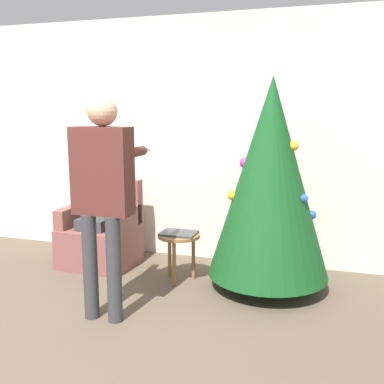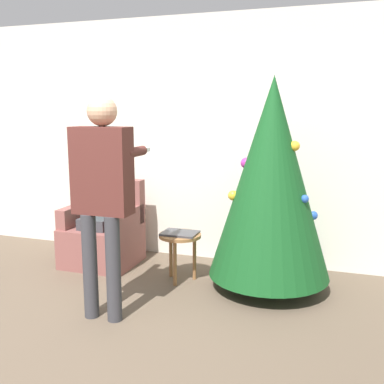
% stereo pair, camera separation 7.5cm
% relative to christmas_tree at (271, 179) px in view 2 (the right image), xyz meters
% --- Properties ---
extents(ground_plane, '(14.00, 14.00, 0.00)m').
position_rel_christmas_tree_xyz_m(ground_plane, '(-1.29, -1.52, -1.07)').
color(ground_plane, brown).
extents(wall_back, '(8.00, 0.06, 2.70)m').
position_rel_christmas_tree_xyz_m(wall_back, '(-1.29, 0.71, 0.28)').
color(wall_back, silver).
rests_on(wall_back, ground_plane).
extents(christmas_tree, '(1.13, 1.13, 2.00)m').
position_rel_christmas_tree_xyz_m(christmas_tree, '(0.00, 0.00, 0.00)').
color(christmas_tree, brown).
rests_on(christmas_tree, ground_plane).
extents(armchair, '(0.75, 0.68, 0.92)m').
position_rel_christmas_tree_xyz_m(armchair, '(-1.86, 0.15, -0.74)').
color(armchair, brown).
rests_on(armchair, ground_plane).
extents(person_seated, '(0.36, 0.46, 1.25)m').
position_rel_christmas_tree_xyz_m(person_seated, '(-1.86, 0.13, -0.38)').
color(person_seated, '#38383D').
rests_on(person_seated, ground_plane).
extents(person_standing, '(0.48, 0.57, 1.80)m').
position_rel_christmas_tree_xyz_m(person_standing, '(-1.18, -1.01, 0.03)').
color(person_standing, '#38383D').
rests_on(person_standing, ground_plane).
extents(side_stool, '(0.42, 0.42, 0.48)m').
position_rel_christmas_tree_xyz_m(side_stool, '(-0.87, -0.08, -0.66)').
color(side_stool, olive).
rests_on(side_stool, ground_plane).
extents(laptop, '(0.34, 0.26, 0.02)m').
position_rel_christmas_tree_xyz_m(laptop, '(-0.87, -0.08, -0.58)').
color(laptop, '#38383D').
rests_on(laptop, side_stool).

